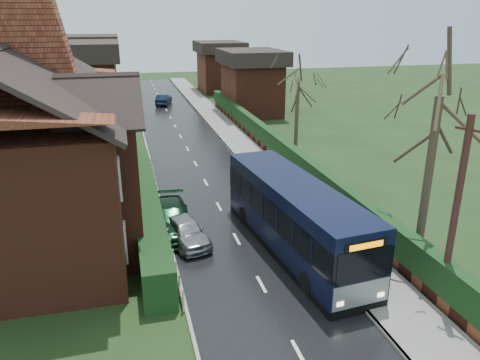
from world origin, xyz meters
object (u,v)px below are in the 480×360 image
object	(u,v)px
bus_stop_sign	(352,247)
telegraph_pole	(455,216)
bus	(295,218)
brick_house	(31,145)
car_silver	(185,231)
car_green	(170,219)

from	to	relation	value
bus_stop_sign	telegraph_pole	bearing A→B (deg)	-26.89
bus	brick_house	bearing A→B (deg)	152.02
brick_house	telegraph_pole	size ratio (longest dim) A/B	2.10
bus_stop_sign	telegraph_pole	world-z (taller)	telegraph_pole
brick_house	telegraph_pole	world-z (taller)	brick_house
car_silver	car_green	size ratio (longest dim) A/B	0.78
bus	car_silver	xyz separation A→B (m)	(-4.55, 1.86, -0.94)
bus	bus_stop_sign	size ratio (longest dim) A/B	3.99
brick_house	car_green	bearing A→B (deg)	-11.51
telegraph_pole	brick_house	bearing A→B (deg)	122.20
bus	bus_stop_sign	bearing A→B (deg)	-79.57
brick_house	car_green	size ratio (longest dim) A/B	3.16
brick_house	telegraph_pole	distance (m)	17.49
car_silver	telegraph_pole	size ratio (longest dim) A/B	0.51
bus	car_silver	bearing A→B (deg)	151.74
car_silver	bus_stop_sign	bearing A→B (deg)	-57.14
bus_stop_sign	telegraph_pole	size ratio (longest dim) A/B	0.38
car_silver	car_green	xyz separation A→B (m)	(-0.56, 1.36, 0.06)
bus	car_green	world-z (taller)	bus
bus_stop_sign	car_silver	bearing A→B (deg)	146.18
bus	car_green	bearing A→B (deg)	141.72
bus	car_green	distance (m)	6.10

